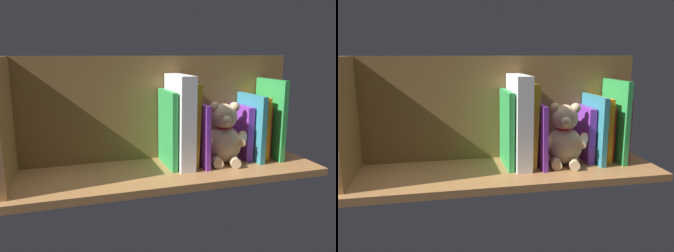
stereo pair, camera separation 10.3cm
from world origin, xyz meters
TOP-DOWN VIEW (x-y plane):
  - ground_plane at (0.00, 0.00)cm, footprint 94.61×29.48cm
  - shelf_back_panel at (0.00, -12.49)cm, footprint 94.61×1.50cm
  - shelf_side_divider at (45.31, 0.00)cm, footprint 2.40×23.48cm
  - book_0 at (-39.75, -4.97)cm, footprint 2.37×12.75cm
  - book_1 at (-37.22, -2.94)cm, footprint 1.65×16.80cm
  - book_2 at (-35.19, -5.31)cm, footprint 1.37×12.06cm
  - book_3 at (-32.57, -4.30)cm, footprint 2.82×14.09cm
  - book_4 at (-29.80, -2.86)cm, footprint 1.69×16.96cm
  - book_5 at (-27.31, -4.66)cm, footprint 2.26×13.35cm
  - teddy_bear at (-19.02, -0.71)cm, footprint 15.50×14.62cm
  - book_6 at (-10.70, -2.50)cm, footprint 1.86×17.68cm
  - book_7 at (-8.44, -4.08)cm, footprint 2.86×14.52cm
  - dictionary_thick_white at (-4.55, -2.54)cm, footprint 4.72×17.39cm
  - book_8 at (-0.87, -3.36)cm, footprint 1.70×15.95cm

SIDE VIEW (x-z plane):
  - ground_plane at x=0.00cm, z-range -2.20..0.00cm
  - teddy_bear at x=-19.02cm, z-range -1.18..18.59cm
  - book_2 at x=-35.19cm, z-range 0.00..17.74cm
  - book_5 at x=-27.31cm, z-range 0.00..17.81cm
  - book_6 at x=-10.70cm, z-range -0.01..19.76cm
  - book_0 at x=-39.75cm, z-range 0.00..20.16cm
  - book_3 at x=-32.57cm, z-range 0.00..20.83cm
  - book_4 at x=-29.80cm, z-range 0.00..21.62cm
  - book_8 at x=-0.87cm, z-range 0.00..23.72cm
  - book_7 at x=-8.44cm, z-range -0.03..25.89cm
  - book_1 at x=-37.22cm, z-range 0.00..26.42cm
  - dictionary_thick_white at x=-4.55cm, z-range 0.00..28.50cm
  - shelf_back_panel at x=0.00cm, z-range 0.00..34.04cm
  - shelf_side_divider at x=45.31cm, z-range 0.00..34.04cm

